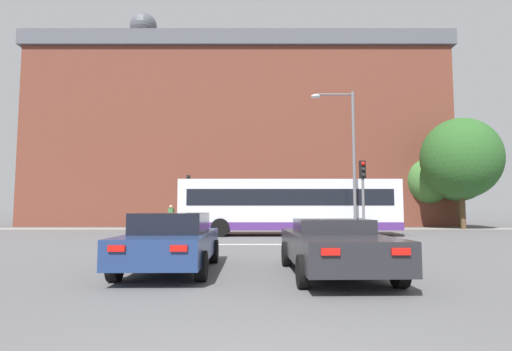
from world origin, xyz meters
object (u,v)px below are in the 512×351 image
object	(u,v)px
car_saloon_left	(173,241)
car_roadster_right	(335,246)
traffic_light_near_right	(364,187)
street_lamp_junction	(348,148)
pedestrian_walking_east	(172,215)
traffic_light_far_left	(189,193)
pedestrian_waiting	(334,216)
bus_crossing_lead	(290,206)

from	to	relation	value
car_saloon_left	car_roadster_right	bearing A→B (deg)	-9.86
traffic_light_near_right	street_lamp_junction	bearing A→B (deg)	90.96
car_saloon_left	pedestrian_walking_east	xyz separation A→B (m)	(-4.44, 20.70, 0.34)
car_saloon_left	street_lamp_junction	world-z (taller)	street_lamp_junction
traffic_light_near_right	car_roadster_right	bearing A→B (deg)	-109.34
traffic_light_far_left	pedestrian_waiting	world-z (taller)	traffic_light_far_left
bus_crossing_lead	car_roadster_right	bearing A→B (deg)	-0.34
bus_crossing_lead	pedestrian_waiting	world-z (taller)	bus_crossing_lead
traffic_light_far_left	street_lamp_junction	bearing A→B (deg)	-42.55
bus_crossing_lead	street_lamp_junction	xyz separation A→B (m)	(2.89, -2.21, 3.00)
pedestrian_waiting	pedestrian_walking_east	size ratio (longest dim) A/B	0.94
bus_crossing_lead	traffic_light_near_right	world-z (taller)	traffic_light_near_right
car_saloon_left	pedestrian_waiting	world-z (taller)	pedestrian_waiting
car_roadster_right	pedestrian_waiting	distance (m)	22.47
car_roadster_right	traffic_light_far_left	size ratio (longest dim) A/B	1.22
pedestrian_walking_east	traffic_light_near_right	bearing A→B (deg)	-30.54
car_saloon_left	street_lamp_junction	bearing A→B (deg)	57.02
traffic_light_near_right	pedestrian_walking_east	bearing A→B (deg)	131.64
car_saloon_left	bus_crossing_lead	distance (m)	13.66
bus_crossing_lead	pedestrian_walking_east	xyz separation A→B (m)	(-8.36, 7.65, -0.62)
traffic_light_far_left	traffic_light_near_right	world-z (taller)	traffic_light_far_left
car_saloon_left	traffic_light_near_right	xyz separation A→B (m)	(6.86, 8.00, 1.77)
bus_crossing_lead	traffic_light_far_left	bearing A→B (deg)	-134.48
car_saloon_left	traffic_light_near_right	world-z (taller)	traffic_light_near_right
car_saloon_left	traffic_light_near_right	bearing A→B (deg)	48.53
pedestrian_walking_east	traffic_light_far_left	bearing A→B (deg)	-12.75
pedestrian_walking_east	pedestrian_waiting	bearing A→B (deg)	21.31
car_roadster_right	pedestrian_walking_east	bearing A→B (deg)	109.54
car_saloon_left	car_roadster_right	size ratio (longest dim) A/B	0.96
car_saloon_left	street_lamp_junction	size ratio (longest dim) A/B	0.61
traffic_light_far_left	pedestrian_walking_east	distance (m)	2.34
traffic_light_near_right	pedestrian_waiting	size ratio (longest dim) A/B	2.17
bus_crossing_lead	traffic_light_near_right	xyz separation A→B (m)	(2.94, -5.06, 0.81)
car_roadster_right	street_lamp_junction	bearing A→B (deg)	73.77
street_lamp_junction	pedestrian_walking_east	xyz separation A→B (m)	(-11.25, 9.86, -3.62)
bus_crossing_lead	pedestrian_waiting	size ratio (longest dim) A/B	7.25
car_saloon_left	bus_crossing_lead	bearing A→B (deg)	72.43
car_saloon_left	traffic_light_near_right	size ratio (longest dim) A/B	1.29
pedestrian_waiting	street_lamp_junction	bearing A→B (deg)	-51.78
car_roadster_right	traffic_light_near_right	distance (m)	9.30
street_lamp_junction	pedestrian_walking_east	distance (m)	15.39
traffic_light_far_left	bus_crossing_lead	bearing A→B (deg)	-44.48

